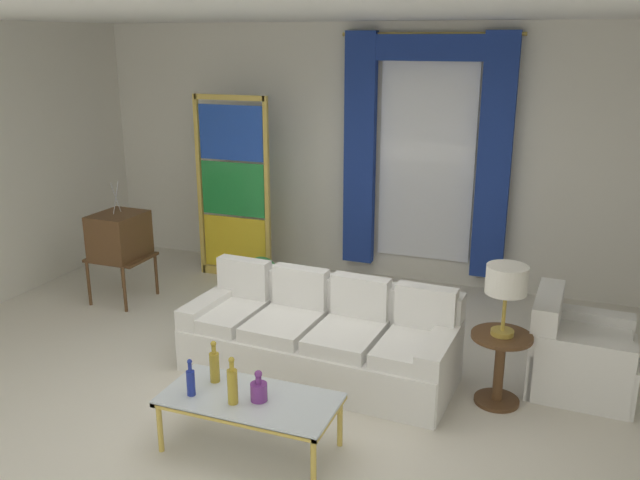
{
  "coord_description": "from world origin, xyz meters",
  "views": [
    {
      "loc": [
        2.17,
        -4.56,
        2.82
      ],
      "look_at": [
        0.08,
        0.9,
        1.05
      ],
      "focal_mm": 37.56,
      "sensor_mm": 36.0,
      "label": 1
    }
  ],
  "objects_px": {
    "bottle_ruby_flask": "(191,381)",
    "round_side_table": "(500,362)",
    "bottle_crystal_tall": "(214,365)",
    "bottle_amber_squat": "(259,390)",
    "armchair_white": "(575,356)",
    "peacock_figurine": "(257,277)",
    "bottle_blue_decanter": "(232,385)",
    "couch_white_long": "(322,338)",
    "table_lamp_brass": "(507,283)",
    "coffee_table": "(250,402)",
    "vintage_tv": "(119,237)",
    "stained_glass_divider": "(233,193)"
  },
  "relations": [
    {
      "from": "armchair_white",
      "to": "table_lamp_brass",
      "type": "distance_m",
      "value": 1.05
    },
    {
      "from": "couch_white_long",
      "to": "bottle_crystal_tall",
      "type": "distance_m",
      "value": 1.26
    },
    {
      "from": "bottle_blue_decanter",
      "to": "bottle_amber_squat",
      "type": "bearing_deg",
      "value": 33.28
    },
    {
      "from": "bottle_amber_squat",
      "to": "armchair_white",
      "type": "height_order",
      "value": "armchair_white"
    },
    {
      "from": "table_lamp_brass",
      "to": "bottle_crystal_tall",
      "type": "bearing_deg",
      "value": -148.65
    },
    {
      "from": "coffee_table",
      "to": "bottle_amber_squat",
      "type": "height_order",
      "value": "bottle_amber_squat"
    },
    {
      "from": "bottle_amber_squat",
      "to": "table_lamp_brass",
      "type": "xyz_separation_m",
      "value": [
        1.49,
        1.29,
        0.54
      ]
    },
    {
      "from": "bottle_crystal_tall",
      "to": "armchair_white",
      "type": "xyz_separation_m",
      "value": [
        2.47,
        1.64,
        -0.25
      ]
    },
    {
      "from": "bottle_amber_squat",
      "to": "bottle_ruby_flask",
      "type": "distance_m",
      "value": 0.49
    },
    {
      "from": "armchair_white",
      "to": "round_side_table",
      "type": "relative_size",
      "value": 1.42
    },
    {
      "from": "bottle_crystal_tall",
      "to": "round_side_table",
      "type": "relative_size",
      "value": 0.54
    },
    {
      "from": "bottle_blue_decanter",
      "to": "coffee_table",
      "type": "bearing_deg",
      "value": 57.65
    },
    {
      "from": "peacock_figurine",
      "to": "bottle_amber_squat",
      "type": "bearing_deg",
      "value": -63.58
    },
    {
      "from": "bottle_crystal_tall",
      "to": "bottle_amber_squat",
      "type": "relative_size",
      "value": 1.41
    },
    {
      "from": "peacock_figurine",
      "to": "couch_white_long",
      "type": "bearing_deg",
      "value": -46.8
    },
    {
      "from": "vintage_tv",
      "to": "peacock_figurine",
      "type": "relative_size",
      "value": 2.24
    },
    {
      "from": "coffee_table",
      "to": "bottle_amber_squat",
      "type": "xyz_separation_m",
      "value": [
        0.08,
        -0.01,
        0.12
      ]
    },
    {
      "from": "couch_white_long",
      "to": "coffee_table",
      "type": "height_order",
      "value": "couch_white_long"
    },
    {
      "from": "armchair_white",
      "to": "bottle_crystal_tall",
      "type": "bearing_deg",
      "value": -146.35
    },
    {
      "from": "armchair_white",
      "to": "couch_white_long",
      "type": "bearing_deg",
      "value": -167.31
    },
    {
      "from": "bottle_crystal_tall",
      "to": "table_lamp_brass",
      "type": "height_order",
      "value": "table_lamp_brass"
    },
    {
      "from": "bottle_ruby_flask",
      "to": "round_side_table",
      "type": "xyz_separation_m",
      "value": [
        1.96,
        1.39,
        -0.16
      ]
    },
    {
      "from": "round_side_table",
      "to": "bottle_amber_squat",
      "type": "bearing_deg",
      "value": -139.12
    },
    {
      "from": "bottle_crystal_tall",
      "to": "couch_white_long",
      "type": "bearing_deg",
      "value": 71.6
    },
    {
      "from": "table_lamp_brass",
      "to": "coffee_table",
      "type": "bearing_deg",
      "value": -140.86
    },
    {
      "from": "coffee_table",
      "to": "table_lamp_brass",
      "type": "relative_size",
      "value": 2.18
    },
    {
      "from": "bottle_blue_decanter",
      "to": "peacock_figurine",
      "type": "distance_m",
      "value": 3.07
    },
    {
      "from": "bottle_crystal_tall",
      "to": "bottle_amber_squat",
      "type": "height_order",
      "value": "bottle_crystal_tall"
    },
    {
      "from": "bottle_crystal_tall",
      "to": "stained_glass_divider",
      "type": "distance_m",
      "value": 3.43
    },
    {
      "from": "couch_white_long",
      "to": "round_side_table",
      "type": "bearing_deg",
      "value": -0.55
    },
    {
      "from": "coffee_table",
      "to": "couch_white_long",
      "type": "bearing_deg",
      "value": 87.65
    },
    {
      "from": "stained_glass_divider",
      "to": "round_side_table",
      "type": "relative_size",
      "value": 3.7
    },
    {
      "from": "bottle_blue_decanter",
      "to": "bottle_amber_squat",
      "type": "height_order",
      "value": "bottle_blue_decanter"
    },
    {
      "from": "bottle_ruby_flask",
      "to": "round_side_table",
      "type": "bearing_deg",
      "value": 35.34
    },
    {
      "from": "bottle_crystal_tall",
      "to": "table_lamp_brass",
      "type": "relative_size",
      "value": 0.57
    },
    {
      "from": "bottle_blue_decanter",
      "to": "stained_glass_divider",
      "type": "relative_size",
      "value": 0.16
    },
    {
      "from": "couch_white_long",
      "to": "armchair_white",
      "type": "relative_size",
      "value": 2.81
    },
    {
      "from": "vintage_tv",
      "to": "stained_glass_divider",
      "type": "bearing_deg",
      "value": 53.87
    },
    {
      "from": "couch_white_long",
      "to": "table_lamp_brass",
      "type": "xyz_separation_m",
      "value": [
        1.52,
        -0.01,
        0.72
      ]
    },
    {
      "from": "bottle_blue_decanter",
      "to": "vintage_tv",
      "type": "relative_size",
      "value": 0.26
    },
    {
      "from": "bottle_crystal_tall",
      "to": "bottle_ruby_flask",
      "type": "height_order",
      "value": "bottle_crystal_tall"
    },
    {
      "from": "bottle_ruby_flask",
      "to": "vintage_tv",
      "type": "bearing_deg",
      "value": 135.58
    },
    {
      "from": "couch_white_long",
      "to": "round_side_table",
      "type": "height_order",
      "value": "couch_white_long"
    },
    {
      "from": "coffee_table",
      "to": "bottle_ruby_flask",
      "type": "xyz_separation_m",
      "value": [
        -0.4,
        -0.12,
        0.15
      ]
    },
    {
      "from": "peacock_figurine",
      "to": "bottle_blue_decanter",
      "type": "bearing_deg",
      "value": -66.93
    },
    {
      "from": "armchair_white",
      "to": "peacock_figurine",
      "type": "bearing_deg",
      "value": 164.6
    },
    {
      "from": "couch_white_long",
      "to": "peacock_figurine",
      "type": "relative_size",
      "value": 3.97
    },
    {
      "from": "couch_white_long",
      "to": "bottle_crystal_tall",
      "type": "xyz_separation_m",
      "value": [
        -0.39,
        -1.18,
        0.23
      ]
    },
    {
      "from": "coffee_table",
      "to": "vintage_tv",
      "type": "relative_size",
      "value": 0.92
    },
    {
      "from": "peacock_figurine",
      "to": "table_lamp_brass",
      "type": "xyz_separation_m",
      "value": [
        2.83,
        -1.42,
        0.81
      ]
    }
  ]
}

